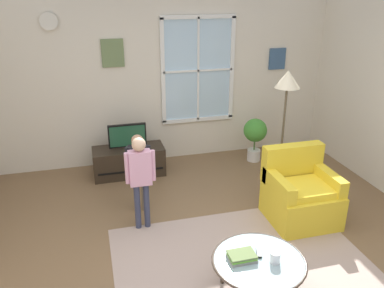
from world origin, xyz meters
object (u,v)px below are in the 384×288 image
television (127,136)px  person_pink_shirt (140,173)px  armchair (300,195)px  person_black_shirt (138,164)px  floor_lamp (287,92)px  remote_near_books (259,253)px  coffee_table (259,262)px  book_stack (242,257)px  cup (275,257)px  potted_plant_by_window (255,134)px  tv_stand (129,161)px

television → person_pink_shirt: 1.45m
armchair → person_black_shirt: 1.98m
floor_lamp → remote_near_books: bearing=-121.9°
television → floor_lamp: bearing=-26.8°
television → coffee_table: television is taller
book_stack → person_black_shirt: person_black_shirt is taller
remote_near_books → person_pink_shirt: (-0.88, 1.30, 0.29)m
coffee_table → cup: 0.16m
person_black_shirt → potted_plant_by_window: (1.99, 1.05, -0.18)m
tv_stand → person_pink_shirt: 1.53m
tv_stand → book_stack: bearing=-76.0°
tv_stand → remote_near_books: remote_near_books is taller
armchair → coffee_table: size_ratio=1.03×
tv_stand → book_stack: (0.69, -2.78, 0.23)m
coffee_table → floor_lamp: size_ratio=0.50×
person_pink_shirt → person_black_shirt: person_pink_shirt is taller
television → potted_plant_by_window: (2.01, -0.01, -0.16)m
television → potted_plant_by_window: bearing=-0.4°
tv_stand → person_black_shirt: 1.15m
remote_near_books → person_pink_shirt: person_pink_shirt is taller
armchair → floor_lamp: bearing=82.0°
tv_stand → book_stack: book_stack is taller
book_stack → potted_plant_by_window: 3.06m
tv_stand → person_pink_shirt: size_ratio=0.92×
remote_near_books → potted_plant_by_window: potted_plant_by_window is taller
person_pink_shirt → potted_plant_by_window: (2.02, 1.43, -0.25)m
coffee_table → person_black_shirt: 1.96m
coffee_table → remote_near_books: remote_near_books is taller
book_stack → television: bearing=104.0°
coffee_table → book_stack: 0.16m
tv_stand → television: size_ratio=1.90×
remote_near_books → tv_stand: bearing=107.6°
floor_lamp → cup: bearing=-117.9°
television → cup: television is taller
remote_near_books → coffee_table: bearing=-113.5°
book_stack → cup: 0.29m
cup → remote_near_books: size_ratio=0.73×
potted_plant_by_window → floor_lamp: (-0.05, -0.98, 0.93)m
floor_lamp → armchair: bearing=-98.0°
person_pink_shirt → armchair: bearing=-9.0°
cup → person_black_shirt: size_ratio=0.10×
coffee_table → cup: bearing=-26.6°
armchair → cup: size_ratio=8.49×
potted_plant_by_window → floor_lamp: 1.36m
person_black_shirt → cup: bearing=-62.8°
tv_stand → cup: cup is taller
floor_lamp → television: bearing=153.2°
book_stack → person_black_shirt: (-0.67, 1.71, 0.20)m
cup → remote_near_books: bearing=120.2°
cup → book_stack: bearing=157.3°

